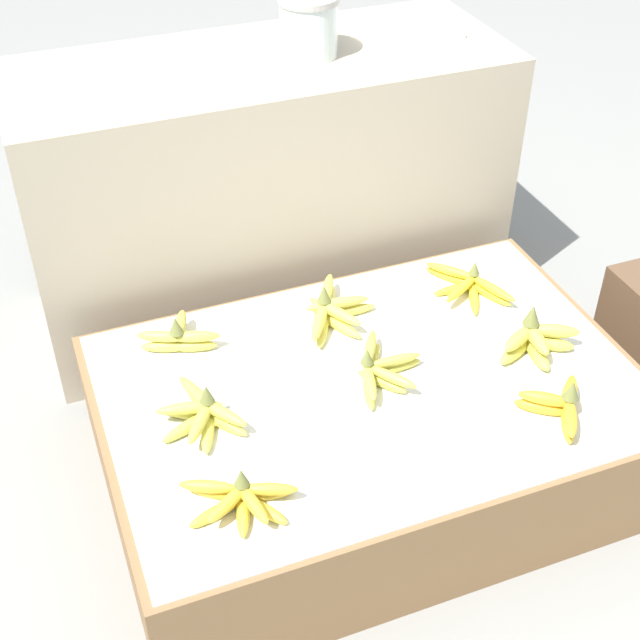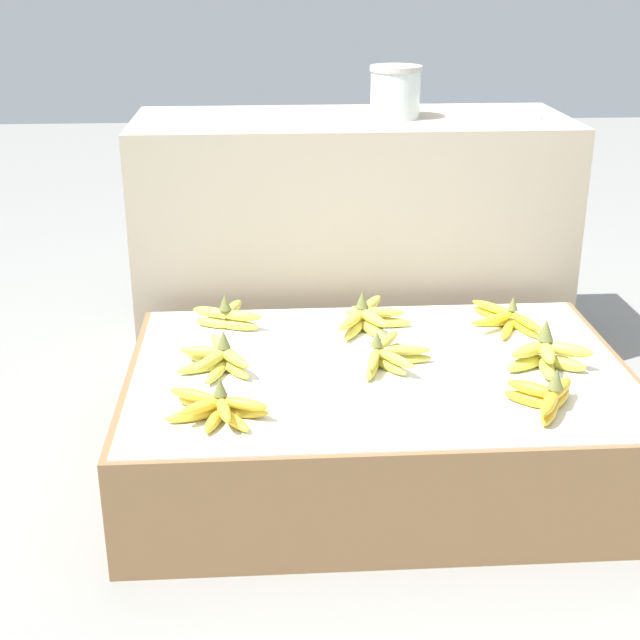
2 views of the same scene
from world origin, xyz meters
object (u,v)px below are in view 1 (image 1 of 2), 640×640
banana_bunch_back_left (179,337)px  banana_bunch_back_midright (468,285)px  banana_bunch_middle_left (202,413)px  banana_bunch_middle_midright (535,340)px  banana_bunch_back_midleft (331,311)px  foam_tray_white (407,30)px  banana_bunch_front_left (240,499)px  banana_bunch_middle_midleft (380,370)px  banana_bunch_front_midright (561,405)px  glass_jar (309,26)px

banana_bunch_back_left → banana_bunch_back_midright: (0.71, -0.05, -0.01)m
banana_bunch_middle_left → banana_bunch_middle_midright: banana_bunch_middle_midright is taller
banana_bunch_back_midleft → foam_tray_white: (0.41, 0.51, 0.43)m
banana_bunch_middle_midright → banana_bunch_back_midright: bearing=96.2°
banana_bunch_back_midleft → foam_tray_white: foam_tray_white is taller
banana_bunch_front_left → banana_bunch_back_midright: banana_bunch_front_left is taller
banana_bunch_back_midleft → foam_tray_white: size_ratio=0.94×
banana_bunch_middle_midleft → banana_bunch_back_midleft: 0.23m
banana_bunch_front_midright → banana_bunch_middle_midleft: size_ratio=0.80×
banana_bunch_front_midright → banana_bunch_back_midright: bearing=86.2°
banana_bunch_back_left → glass_jar: glass_jar is taller
banana_bunch_middle_midleft → banana_bunch_front_left: bearing=-148.7°
banana_bunch_back_midleft → banana_bunch_middle_left: bearing=-149.2°
banana_bunch_middle_left → banana_bunch_back_midleft: size_ratio=0.92×
glass_jar → banana_bunch_front_left: bearing=-117.6°
banana_bunch_front_midright → banana_bunch_middle_midright: banana_bunch_middle_midright is taller
banana_bunch_middle_midleft → glass_jar: glass_jar is taller
banana_bunch_back_left → glass_jar: size_ratio=1.24×
banana_bunch_back_midleft → foam_tray_white: 0.78m
banana_bunch_middle_left → glass_jar: (0.49, 0.69, 0.50)m
banana_bunch_middle_midright → glass_jar: (-0.26, 0.74, 0.49)m
banana_bunch_front_left → banana_bunch_front_midright: size_ratio=1.21×
banana_bunch_middle_midright → banana_bunch_back_left: bearing=157.5°
banana_bunch_front_midright → banana_bunch_back_midright: size_ratio=0.75×
banana_bunch_middle_left → banana_bunch_middle_midright: bearing=-3.8°
banana_bunch_front_midright → banana_bunch_back_midleft: size_ratio=0.75×
banana_bunch_middle_left → banana_bunch_back_midright: (0.72, 0.20, -0.00)m
banana_bunch_front_midright → banana_bunch_middle_left: bearing=160.5°
glass_jar → banana_bunch_middle_midright: bearing=-70.6°
banana_bunch_middle_midleft → foam_tray_white: (0.39, 0.73, 0.44)m
banana_bunch_middle_left → banana_bunch_front_left: bearing=-88.6°
banana_bunch_middle_midleft → banana_bunch_back_midleft: banana_bunch_back_midleft is taller
banana_bunch_front_midright → banana_bunch_back_midleft: same height
banana_bunch_front_midright → banana_bunch_back_left: (-0.68, 0.50, -0.00)m
banana_bunch_front_left → foam_tray_white: foam_tray_white is taller
banana_bunch_front_left → banana_bunch_back_midright: bearing=31.8°
banana_bunch_front_left → banana_bunch_back_left: 0.50m
banana_bunch_middle_left → banana_bunch_back_midright: size_ratio=0.91×
banana_bunch_middle_left → banana_bunch_back_midleft: banana_bunch_back_midleft is taller
banana_bunch_middle_midright → banana_bunch_back_midleft: (-0.38, 0.27, -0.01)m
banana_bunch_back_left → banana_bunch_back_midleft: (0.35, -0.03, -0.00)m
banana_bunch_front_midright → banana_bunch_middle_left: 0.73m
banana_bunch_front_midright → banana_bunch_middle_midright: bearing=73.7°
banana_bunch_middle_left → banana_bunch_back_left: 0.25m
foam_tray_white → banana_bunch_back_left: bearing=-148.2°
banana_bunch_front_left → foam_tray_white: (0.77, 0.97, 0.44)m
foam_tray_white → banana_bunch_front_left: bearing=-128.5°
foam_tray_white → banana_bunch_front_midright: bearing=-95.0°
banana_bunch_front_left → banana_bunch_middle_midright: size_ratio=1.03×
glass_jar → banana_bunch_front_midright: bearing=-77.8°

